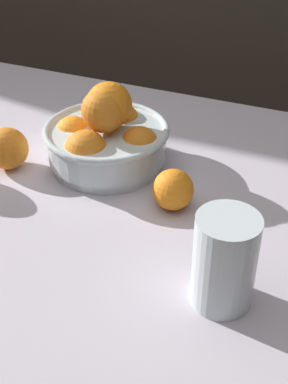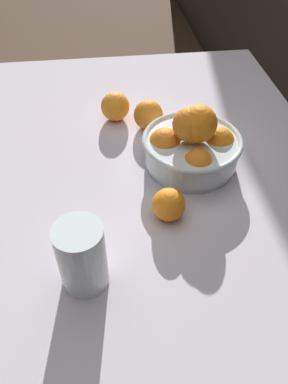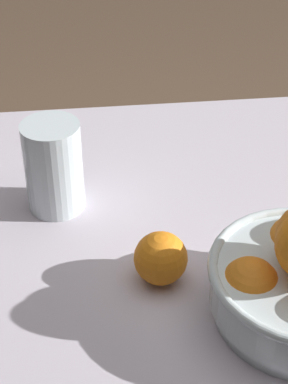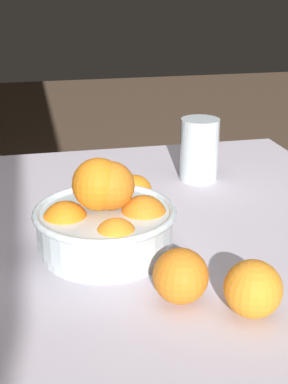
% 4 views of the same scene
% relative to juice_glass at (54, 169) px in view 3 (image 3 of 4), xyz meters
% --- Properties ---
extents(dining_table, '(1.16, 0.89, 0.78)m').
position_rel_juice_glass_xyz_m(dining_table, '(-0.31, 0.15, -0.15)').
color(dining_table, silver).
rests_on(dining_table, ground_plane).
extents(juice_glass, '(0.08, 0.08, 0.14)m').
position_rel_juice_glass_xyz_m(juice_glass, '(0.00, 0.00, 0.00)').
color(juice_glass, '#F4A314').
rests_on(juice_glass, dining_table).
extents(orange_loose_front, '(0.07, 0.07, 0.07)m').
position_rel_juice_glass_xyz_m(orange_loose_front, '(-0.13, 0.17, -0.03)').
color(orange_loose_front, orange).
rests_on(orange_loose_front, dining_table).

